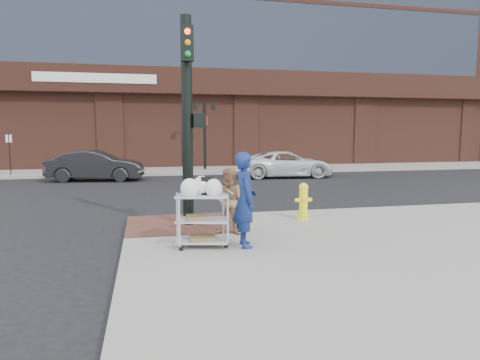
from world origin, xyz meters
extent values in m
plane|color=black|center=(0.00, 0.00, 0.00)|extent=(220.00, 220.00, 0.00)
cube|color=gray|center=(12.50, 32.00, 0.07)|extent=(65.00, 36.00, 0.15)
cube|color=brown|center=(-0.60, 0.90, 0.16)|extent=(2.80, 2.40, 0.01)
cube|color=#592E23|center=(5.00, 31.00, 14.15)|extent=(42.00, 26.00, 28.00)
cube|color=slate|center=(40.00, 38.00, 9.00)|extent=(14.00, 20.00, 18.00)
cylinder|color=black|center=(2.00, 16.00, 2.15)|extent=(0.16, 0.16, 4.00)
cube|color=black|center=(2.00, 16.00, 4.05)|extent=(1.20, 0.06, 0.06)
cube|color=black|center=(1.45, 16.00, 3.85)|extent=(0.22, 0.22, 0.35)
cube|color=black|center=(2.55, 16.00, 3.85)|extent=(0.22, 0.22, 0.35)
cylinder|color=black|center=(-8.50, 15.00, 1.25)|extent=(0.05, 0.05, 2.20)
cylinder|color=black|center=(-0.50, 0.80, 2.65)|extent=(0.26, 0.26, 5.00)
cube|color=black|center=(-0.20, 0.80, 2.70)|extent=(0.32, 0.28, 0.34)
cube|color=#FF260C|center=(-0.04, 0.80, 2.70)|extent=(0.02, 0.18, 0.22)
cube|color=black|center=(-0.50, 0.52, 4.45)|extent=(0.28, 0.18, 0.80)
imported|color=navy|center=(0.41, -1.45, 1.10)|extent=(0.46, 0.70, 1.89)
imported|color=#976D47|center=(0.32, -0.45, 0.90)|extent=(0.88, 0.78, 1.50)
imported|color=black|center=(-3.91, 12.36, 0.75)|extent=(4.71, 2.14, 1.50)
imported|color=silver|center=(5.81, 11.91, 0.69)|extent=(5.12, 2.70, 1.37)
cube|color=#ADADB3|center=(-0.43, -1.30, 1.17)|extent=(1.11, 0.77, 0.03)
cube|color=#ADADB3|center=(-0.43, -1.30, 0.69)|extent=(1.11, 0.77, 0.03)
cube|color=#ADADB3|center=(-0.43, -1.30, 0.27)|extent=(1.11, 0.77, 0.03)
cube|color=black|center=(-0.32, -1.24, 1.35)|extent=(0.25, 0.16, 0.36)
cube|color=brown|center=(-0.57, -1.30, 0.75)|extent=(0.34, 0.38, 0.09)
cube|color=brown|center=(-0.43, -1.30, 0.33)|extent=(0.52, 0.41, 0.08)
cylinder|color=#FFFA15|center=(2.50, 0.79, 0.20)|extent=(0.32, 0.32, 0.09)
cylinder|color=#FFFA15|center=(2.50, 0.79, 0.60)|extent=(0.23, 0.23, 0.70)
sphere|color=#FFFA15|center=(2.50, 0.79, 0.99)|extent=(0.25, 0.25, 0.25)
cylinder|color=#FFFA15|center=(2.50, 0.79, 0.66)|extent=(0.45, 0.10, 0.10)
cube|color=yellow|center=(-5.18, 15.63, 0.65)|extent=(0.44, 0.41, 1.01)
cube|color=#1A1EAE|center=(-4.04, 15.45, 0.66)|extent=(0.52, 0.49, 1.02)
camera|label=1|loc=(-1.50, -9.61, 2.46)|focal=32.00mm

